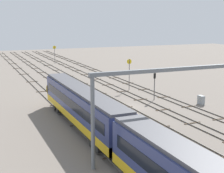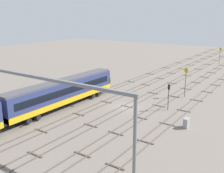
{
  "view_description": "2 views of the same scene",
  "coord_description": "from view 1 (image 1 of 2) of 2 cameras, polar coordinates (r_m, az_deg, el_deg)",
  "views": [
    {
      "loc": [
        -43.64,
        21.12,
        12.98
      ],
      "look_at": [
        -0.05,
        2.17,
        3.43
      ],
      "focal_mm": 53.28,
      "sensor_mm": 36.0,
      "label": 1
    },
    {
      "loc": [
        -38.42,
        -23.02,
        15.53
      ],
      "look_at": [
        -0.28,
        3.04,
        3.3
      ],
      "focal_mm": 42.92,
      "sensor_mm": 36.0,
      "label": 2
    }
  ],
  "objects": [
    {
      "name": "ground_plane",
      "position": [
        50.18,
        2.26,
        -3.63
      ],
      "size": [
        210.9,
        210.9,
        0.0
      ],
      "primitive_type": "plane",
      "color": "slate"
    },
    {
      "name": "track_near_foreground",
      "position": [
        54.58,
        10.82,
        -2.52
      ],
      "size": [
        194.9,
        2.4,
        0.16
      ],
      "color": "#59544C",
      "rests_on": "ground"
    },
    {
      "name": "track_second_near",
      "position": [
        52.22,
        6.72,
        -3.02
      ],
      "size": [
        194.9,
        2.4,
        0.16
      ],
      "color": "#59544C",
      "rests_on": "ground"
    },
    {
      "name": "track_middle",
      "position": [
        50.17,
        2.26,
        -3.55
      ],
      "size": [
        194.9,
        2.4,
        0.16
      ],
      "color": "#59544C",
      "rests_on": "ground"
    },
    {
      "name": "track_second_far",
      "position": [
        48.44,
        -2.56,
        -4.1
      ],
      "size": [
        194.9,
        2.4,
        0.16
      ],
      "color": "#59544C",
      "rests_on": "ground"
    },
    {
      "name": "track_with_train",
      "position": [
        47.09,
        -7.71,
        -4.65
      ],
      "size": [
        194.9,
        2.4,
        0.16
      ],
      "color": "#59544C",
      "rests_on": "ground"
    },
    {
      "name": "overhead_gantry",
      "position": [
        33.9,
        15.44,
        0.39
      ],
      "size": [
        0.4,
        23.89,
        8.63
      ],
      "color": "slate",
      "rests_on": "ground"
    },
    {
      "name": "speed_sign_near_foreground",
      "position": [
        101.5,
        -9.83,
        5.86
      ],
      "size": [
        0.14,
        0.98,
        5.39
      ],
      "color": "#4C4C51",
      "rests_on": "ground"
    },
    {
      "name": "speed_sign_far_trackside",
      "position": [
        62.18,
        2.98,
        2.82
      ],
      "size": [
        0.14,
        0.94,
        5.83
      ],
      "color": "#4C4C51",
      "rests_on": "ground"
    },
    {
      "name": "signal_light_trackside_approach",
      "position": [
        54.79,
        7.3,
        0.71
      ],
      "size": [
        0.31,
        0.32,
        4.48
      ],
      "color": "#4C4C51",
      "rests_on": "ground"
    },
    {
      "name": "relay_cabinet",
      "position": [
        53.65,
        15.03,
        -2.25
      ],
      "size": [
        1.16,
        0.63,
        1.41
      ],
      "color": "gray",
      "rests_on": "ground"
    }
  ]
}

